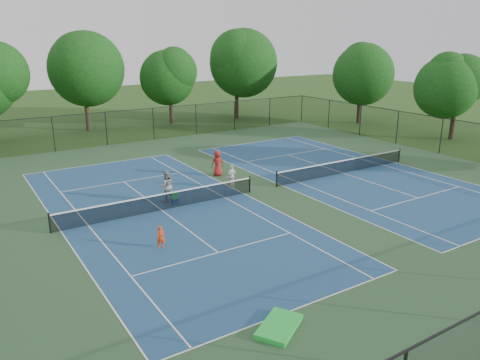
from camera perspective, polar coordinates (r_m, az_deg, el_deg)
ground at (r=29.99m, az=2.85°, el=-1.18°), size 140.00×140.00×0.00m
court_pad at (r=29.99m, az=2.85°, el=-1.17°), size 36.00×36.00×0.01m
tennis_court_left at (r=26.75m, az=-9.52°, el=-3.48°), size 12.00×23.83×1.07m
tennis_court_right at (r=34.32m, az=12.46°, el=0.97°), size 12.00×23.83×1.07m
perimeter_fence at (r=29.53m, az=2.90°, el=1.78°), size 36.08×36.08×3.02m
tree_back_b at (r=50.85m, az=-18.63°, el=13.07°), size 7.60×7.60×10.03m
tree_back_c at (r=52.93m, az=-8.56°, el=12.67°), size 6.00×6.00×8.40m
tree_back_d at (r=55.73m, az=-0.42°, el=14.45°), size 7.80×7.80×10.37m
tree_side_e at (r=54.39m, az=14.64°, el=12.78°), size 6.60×6.60×8.87m
tree_side_f at (r=48.43m, az=25.04°, el=10.62°), size 5.80×5.80×8.12m
child_player at (r=22.02m, az=-9.62°, el=-6.86°), size 0.42×0.30×1.08m
instructor at (r=27.95m, az=-8.99°, el=-0.70°), size 0.98×0.79×1.90m
bystander_a at (r=30.20m, az=-1.02°, el=0.46°), size 0.94×0.53×1.50m
bystander_c at (r=32.79m, az=-2.75°, el=2.06°), size 0.95×0.70×1.79m
ball_crate at (r=27.68m, az=-7.93°, el=-2.56°), size 0.35×0.31×0.31m
ball_hopper at (r=27.57m, az=-7.96°, el=-1.89°), size 0.37×0.33×0.38m
green_tarp at (r=16.46m, az=4.79°, el=-17.34°), size 2.12×1.88×0.18m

